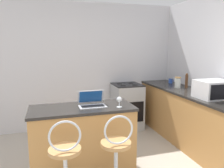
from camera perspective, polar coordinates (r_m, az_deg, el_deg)
wall_back at (r=4.61m, az=-7.87°, el=4.55°), size 12.00×0.06×2.60m
breakfast_bar at (r=3.02m, az=-7.58°, el=-14.52°), size 1.34×0.59×0.94m
counter_right at (r=4.02m, az=20.98°, el=-8.88°), size 0.66×3.06×0.94m
bar_stool_near at (r=2.47m, az=-12.03°, el=-20.52°), size 0.40×0.40×1.00m
bar_stool_far at (r=2.56m, az=1.14°, el=-19.13°), size 0.40×0.40×1.00m
laptop at (r=2.89m, az=-5.31°, el=-4.69°), size 0.35×0.26×0.20m
microwave at (r=3.62m, az=24.94°, el=-1.26°), size 0.49×0.40×0.27m
stove_range at (r=4.64m, az=3.92°, el=-5.78°), size 0.57×0.61×0.95m
wine_glass_tall at (r=2.80m, az=1.91°, el=-4.19°), size 0.07×0.07×0.14m
storage_jar at (r=4.31m, az=16.80°, el=0.42°), size 0.12×0.12×0.20m
pepper_mill at (r=4.34m, az=18.89°, el=0.78°), size 0.05×0.05×0.28m
mug_white at (r=4.17m, az=22.54°, el=-0.97°), size 0.09×0.08×0.10m
mug_blue at (r=4.83m, az=15.08°, el=0.80°), size 0.10×0.08×0.10m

